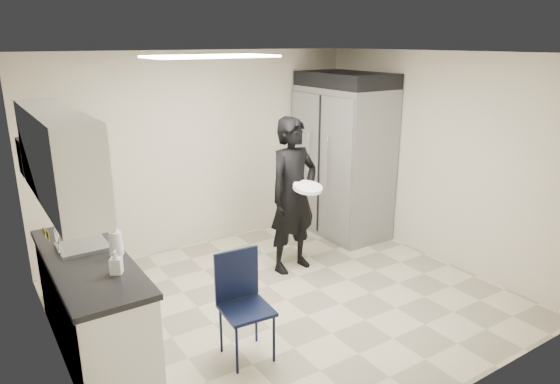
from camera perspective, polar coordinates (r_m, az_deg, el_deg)
floor at (r=5.57m, az=0.71°, el=-12.21°), size 4.50×4.50×0.00m
ceiling at (r=4.87m, az=0.83°, el=15.59°), size 4.50×4.50×0.00m
back_wall at (r=6.77m, az=-8.78°, el=4.69°), size 4.50×0.00×4.50m
left_wall at (r=4.30m, az=-25.01°, el=-3.95°), size 0.00×4.00×4.00m
right_wall at (r=6.56m, az=17.33°, el=3.72°), size 0.00×4.00×4.00m
ceiling_panel at (r=4.92m, az=-7.91°, el=15.10°), size 1.20×0.60×0.02m
lower_counter at (r=4.87m, az=-20.56°, el=-12.22°), size 0.60×1.90×0.86m
countertop at (r=4.68m, az=-21.14°, el=-7.33°), size 0.64×1.95×0.05m
sink at (r=4.91m, az=-21.55°, el=-6.38°), size 0.42×0.40×0.14m
faucet at (r=4.83m, az=-24.05°, el=-5.17°), size 0.02×0.02×0.24m
upper_cabinets at (r=4.37m, az=-24.03°, el=3.71°), size 0.35×1.80×0.75m
towel_dispenser at (r=5.52m, az=-26.54°, el=3.71°), size 0.22×0.30×0.35m
notice_sticker_left at (r=4.42m, az=-25.01°, el=-4.51°), size 0.00×0.12×0.07m
notice_sticker_right at (r=4.62m, az=-25.35°, el=-4.18°), size 0.00×0.12×0.07m
commercial_fridge at (r=7.19m, az=7.19°, el=3.44°), size 0.80×1.35×2.10m
fridge_compressor at (r=7.01m, az=7.54°, el=12.61°), size 0.80×1.35×0.20m
folding_chair at (r=4.47m, az=-3.85°, el=-13.31°), size 0.45×0.45×0.93m
man_tuxedo at (r=5.95m, az=1.52°, el=-0.41°), size 0.74×0.53×1.88m
bucket_lid at (r=5.72m, az=3.18°, el=0.51°), size 0.38×0.38×0.04m
soap_bottle_a at (r=4.55m, az=-18.30°, el=-5.18°), size 0.15×0.15×0.32m
soap_bottle_b at (r=4.25m, az=-18.25°, el=-7.60°), size 0.12×0.12×0.20m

